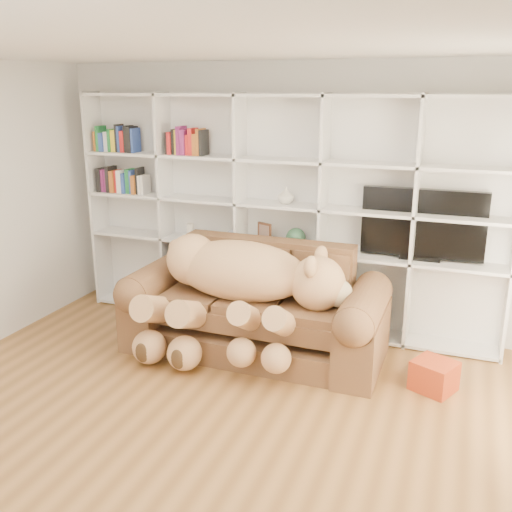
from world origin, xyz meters
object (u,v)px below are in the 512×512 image
at_px(teddy_bear, 237,285).
at_px(tv, 423,225).
at_px(sofa, 256,312).
at_px(gift_box, 434,376).

distance_m(teddy_bear, tv, 1.84).
bearing_deg(tv, sofa, -152.94).
height_order(sofa, teddy_bear, teddy_bear).
xyz_separation_m(sofa, tv, (1.41, 0.72, 0.82)).
bearing_deg(tv, gift_box, -74.37).
distance_m(sofa, tv, 1.78).
xyz_separation_m(sofa, gift_box, (1.67, -0.20, -0.25)).
bearing_deg(teddy_bear, tv, 38.75).
bearing_deg(gift_box, sofa, 173.25).
bearing_deg(sofa, tv, 27.06).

